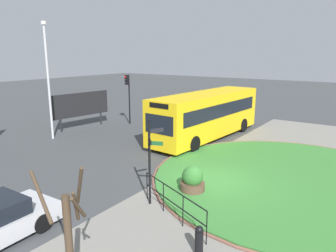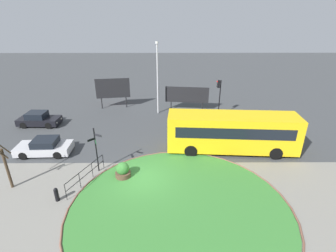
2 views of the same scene
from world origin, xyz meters
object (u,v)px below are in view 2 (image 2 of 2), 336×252
at_px(car_near_lane, 44,147).
at_px(billboard_right, 187,95).
at_px(bollard_foreground, 56,194).
at_px(lamppost_tall, 157,76).
at_px(billboard_left, 113,89).
at_px(street_tree_bare, 6,165).
at_px(planter_near_signpost, 123,171).
at_px(bus_yellow, 232,132).
at_px(car_far_lane, 39,119).
at_px(signpost_directional, 96,148).
at_px(traffic_light_near, 219,91).

height_order(car_near_lane, billboard_right, billboard_right).
relative_size(bollard_foreground, lamppost_tall, 0.12).
height_order(billboard_left, street_tree_bare, billboard_left).
distance_m(bollard_foreground, billboard_right, 18.02).
bearing_deg(billboard_left, planter_near_signpost, -85.50).
bearing_deg(bus_yellow, billboard_right, -69.15).
height_order(bollard_foreground, car_far_lane, car_far_lane).
height_order(car_far_lane, street_tree_bare, street_tree_bare).
height_order(bus_yellow, billboard_right, bus_yellow).
bearing_deg(bus_yellow, street_tree_bare, 21.13).
relative_size(signpost_directional, car_near_lane, 0.79).
relative_size(bollard_foreground, billboard_right, 0.19).
bearing_deg(lamppost_tall, billboard_right, 13.97).
bearing_deg(bus_yellow, billboard_left, -38.25).
distance_m(bus_yellow, lamppost_tall, 10.96).
distance_m(signpost_directional, lamppost_tall, 12.48).
relative_size(signpost_directional, planter_near_signpost, 2.90).
distance_m(billboard_right, street_tree_bare, 18.93).
bearing_deg(traffic_light_near, street_tree_bare, 45.95).
xyz_separation_m(car_near_lane, lamppost_tall, (8.84, 9.10, 3.58)).
relative_size(traffic_light_near, billboard_right, 0.83).
height_order(signpost_directional, traffic_light_near, traffic_light_near).
xyz_separation_m(car_near_lane, street_tree_bare, (-0.28, -4.36, 1.15)).
distance_m(car_near_lane, street_tree_bare, 4.52).
xyz_separation_m(car_near_lane, billboard_left, (3.55, 10.80, 1.75)).
distance_m(signpost_directional, planter_near_signpost, 2.47).
xyz_separation_m(bollard_foreground, car_near_lane, (-3.18, 5.65, 0.13)).
distance_m(lamppost_tall, street_tree_bare, 16.44).
bearing_deg(street_tree_bare, car_far_lane, 105.46).
bearing_deg(signpost_directional, billboard_left, 95.90).
height_order(car_near_lane, planter_near_signpost, car_near_lane).
xyz_separation_m(car_near_lane, car_far_lane, (-3.06, 5.69, 0.04)).
bearing_deg(street_tree_bare, billboard_right, 48.98).
bearing_deg(car_far_lane, street_tree_bare, -72.71).
height_order(signpost_directional, car_far_lane, signpost_directional).
bearing_deg(car_near_lane, billboard_left, -110.09).
xyz_separation_m(signpost_directional, street_tree_bare, (-5.21, -1.82, -0.19)).
distance_m(lamppost_tall, billboard_right, 4.12).
distance_m(signpost_directional, traffic_light_near, 14.75).
bearing_deg(billboard_left, bus_yellow, -50.52).
height_order(car_near_lane, street_tree_bare, street_tree_bare).
xyz_separation_m(bus_yellow, billboard_right, (-2.91, 9.50, 0.16)).
xyz_separation_m(bus_yellow, planter_near_signpost, (-8.25, -3.73, -1.17)).
relative_size(signpost_directional, bollard_foreground, 3.67).
bearing_deg(billboard_right, planter_near_signpost, -104.98).
distance_m(signpost_directional, bollard_foreground, 3.86).
relative_size(signpost_directional, billboard_left, 0.88).
bearing_deg(planter_near_signpost, street_tree_bare, -171.49).
distance_m(bollard_foreground, street_tree_bare, 3.91).
xyz_separation_m(car_far_lane, billboard_left, (6.61, 5.11, 1.72)).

